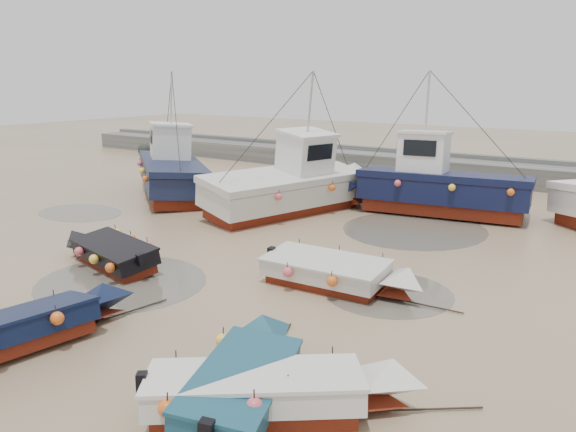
% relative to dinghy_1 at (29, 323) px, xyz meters
% --- Properties ---
extents(ground, '(120.00, 120.00, 0.00)m').
position_rel_dinghy_1_xyz_m(ground, '(0.23, 4.49, -0.55)').
color(ground, tan).
rests_on(ground, ground).
extents(seawall, '(60.00, 4.92, 1.50)m').
position_rel_dinghy_1_xyz_m(seawall, '(0.27, 26.48, 0.08)').
color(seawall, slate).
rests_on(seawall, ground).
extents(puddle_a, '(5.10, 5.10, 0.01)m').
position_rel_dinghy_1_xyz_m(puddle_a, '(-1.56, 3.88, -0.55)').
color(puddle_a, '#5C564B').
rests_on(puddle_a, ground).
extents(puddle_b, '(3.62, 3.62, 0.01)m').
position_rel_dinghy_1_xyz_m(puddle_b, '(5.41, 7.48, -0.55)').
color(puddle_b, '#5C564B').
rests_on(puddle_b, ground).
extents(puddle_c, '(4.22, 4.22, 0.01)m').
position_rel_dinghy_1_xyz_m(puddle_c, '(-10.18, 8.75, -0.55)').
color(puddle_c, '#5C564B').
rests_on(puddle_c, ground).
extents(puddle_d, '(5.63, 5.63, 0.01)m').
position_rel_dinghy_1_xyz_m(puddle_d, '(3.41, 14.48, -0.55)').
color(puddle_d, '#5C564B').
rests_on(puddle_d, ground).
extents(dinghy_1, '(2.47, 5.82, 1.43)m').
position_rel_dinghy_1_xyz_m(dinghy_1, '(0.00, 0.00, 0.00)').
color(dinghy_1, maroon).
rests_on(dinghy_1, ground).
extents(dinghy_2, '(2.68, 5.32, 1.43)m').
position_rel_dinghy_1_xyz_m(dinghy_2, '(5.43, 0.94, 0.01)').
color(dinghy_2, maroon).
rests_on(dinghy_2, ground).
extents(dinghy_3, '(5.32, 4.28, 1.43)m').
position_rel_dinghy_1_xyz_m(dinghy_3, '(6.19, 0.85, -0.01)').
color(dinghy_3, maroon).
rests_on(dinghy_3, ground).
extents(dinghy_4, '(5.66, 2.43, 1.43)m').
position_rel_dinghy_1_xyz_m(dinghy_4, '(-3.07, 4.76, 0.00)').
color(dinghy_4, maroon).
rests_on(dinghy_4, ground).
extents(dinghy_5, '(5.92, 2.24, 1.43)m').
position_rel_dinghy_1_xyz_m(dinghy_5, '(4.00, 7.01, -0.00)').
color(dinghy_5, maroon).
rests_on(dinghy_5, ground).
extents(cabin_boat_0, '(9.52, 8.05, 6.22)m').
position_rel_dinghy_1_xyz_m(cabin_boat_0, '(-9.84, 14.00, 0.76)').
color(cabin_boat_0, maroon).
rests_on(cabin_boat_0, ground).
extents(cabin_boat_1, '(5.03, 10.78, 6.22)m').
position_rel_dinghy_1_xyz_m(cabin_boat_1, '(-2.31, 14.34, 0.76)').
color(cabin_boat_1, maroon).
rests_on(cabin_boat_1, ground).
extents(cabin_boat_2, '(10.52, 3.86, 6.22)m').
position_rel_dinghy_1_xyz_m(cabin_boat_2, '(2.86, 17.41, 0.78)').
color(cabin_boat_2, maroon).
rests_on(cabin_boat_2, ground).
extents(person, '(0.77, 0.73, 1.78)m').
position_rel_dinghy_1_xyz_m(person, '(-6.74, 11.36, -0.55)').
color(person, '#1A1F34').
rests_on(person, ground).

